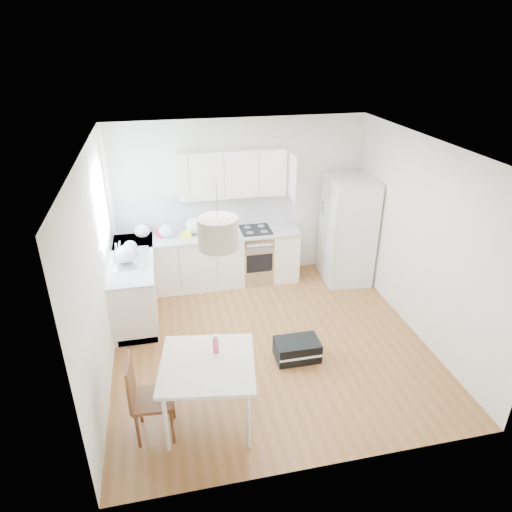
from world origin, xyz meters
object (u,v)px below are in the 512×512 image
(refrigerator, at_px, (348,230))
(dining_table, at_px, (208,369))
(dining_chair, at_px, (153,397))
(gym_bag, at_px, (297,349))

(refrigerator, xyz_separation_m, dining_table, (-2.71, -2.77, -0.20))
(refrigerator, distance_m, dining_table, 3.88)
(dining_chair, bearing_deg, dining_table, 10.68)
(dining_table, bearing_deg, dining_chair, -163.39)
(dining_table, xyz_separation_m, gym_bag, (1.25, 0.80, -0.56))
(refrigerator, relative_size, dining_table, 1.57)
(dining_chair, bearing_deg, gym_bag, 28.93)
(dining_chair, bearing_deg, refrigerator, 44.10)
(dining_table, bearing_deg, refrigerator, 54.81)
(gym_bag, bearing_deg, refrigerator, 53.53)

